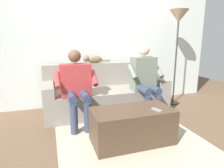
# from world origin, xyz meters

# --- Properties ---
(ground_plane) EXTENTS (8.00, 8.00, 0.00)m
(ground_plane) POSITION_xyz_m (0.00, 0.60, 0.00)
(ground_plane) COLOR brown
(back_wall) EXTENTS (4.74, 0.06, 2.77)m
(back_wall) POSITION_xyz_m (0.00, -0.62, 1.38)
(back_wall) COLOR silver
(back_wall) RESTS_ON ground
(couch) EXTENTS (2.03, 0.80, 0.81)m
(couch) POSITION_xyz_m (0.00, -0.14, 0.28)
(couch) COLOR gray
(couch) RESTS_ON ground
(coffee_table) EXTENTS (0.95, 0.49, 0.41)m
(coffee_table) POSITION_xyz_m (0.00, 1.01, 0.21)
(coffee_table) COLOR #4C3828
(coffee_table) RESTS_ON ground
(person_left_seated) EXTENTS (0.53, 0.52, 1.14)m
(person_left_seated) POSITION_xyz_m (-0.54, 0.26, 0.63)
(person_left_seated) COLOR slate
(person_left_seated) RESTS_ON ground
(person_right_seated) EXTENTS (0.59, 0.55, 1.08)m
(person_right_seated) POSITION_xyz_m (0.54, 0.27, 0.60)
(person_right_seated) COLOR #B23838
(person_right_seated) RESTS_ON ground
(cat_on_backrest) EXTENTS (0.50, 0.12, 0.15)m
(cat_on_backrest) POSITION_xyz_m (0.15, -0.40, 0.88)
(cat_on_backrest) COLOR #756047
(cat_on_backrest) RESTS_ON couch
(remote_gray) EXTENTS (0.08, 0.13, 0.02)m
(remote_gray) POSITION_xyz_m (-0.25, 1.13, 0.42)
(remote_gray) COLOR gray
(remote_gray) RESTS_ON coffee_table
(floor_rug) EXTENTS (1.74, 1.78, 0.01)m
(floor_rug) POSITION_xyz_m (0.00, 0.87, 0.00)
(floor_rug) COLOR #B7AD93
(floor_rug) RESTS_ON ground
(floor_lamp) EXTENTS (0.34, 0.34, 1.74)m
(floor_lamp) POSITION_xyz_m (-1.37, -0.12, 1.52)
(floor_lamp) COLOR #2D2D2D
(floor_lamp) RESTS_ON ground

